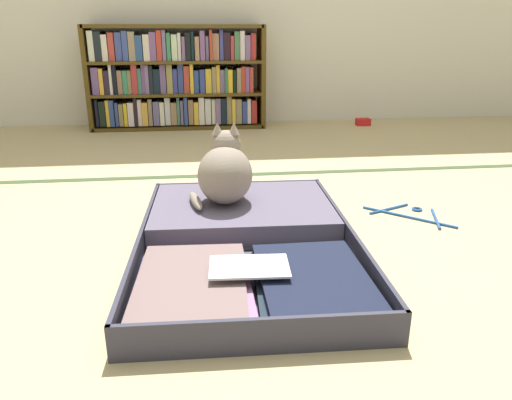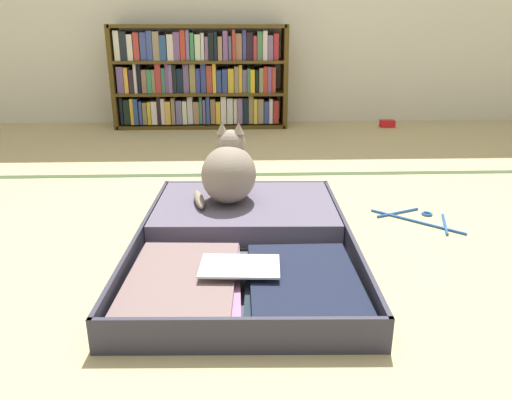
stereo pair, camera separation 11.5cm
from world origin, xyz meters
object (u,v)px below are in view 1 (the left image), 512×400
Objects in this scene: bookshelf at (176,78)px; small_red_pouch at (363,122)px; open_suitcase at (245,236)px; clothes_hanger at (411,214)px; black_cat at (225,173)px.

bookshelf reaches higher than small_red_pouch.
bookshelf is 12.18× the size of small_red_pouch.
open_suitcase is 3.68× the size of clothes_hanger.
bookshelf is at bearing 97.18° from black_cat.
black_cat is (-0.05, 0.20, 0.16)m from open_suitcase.
black_cat is at bearing 104.26° from open_suitcase.
black_cat is at bearing -179.54° from clothes_hanger.
black_cat is 2.76× the size of small_red_pouch.
bookshelf is 1.39m from small_red_pouch.
bookshelf is 4.44× the size of clothes_hanger.
open_suitcase is at bearing -162.56° from clothes_hanger.
small_red_pouch is at bearing -3.90° from bookshelf.
small_red_pouch is (1.06, 2.00, -0.01)m from open_suitcase.
clothes_hanger is at bearing -102.78° from small_red_pouch.
black_cat reaches higher than small_red_pouch.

